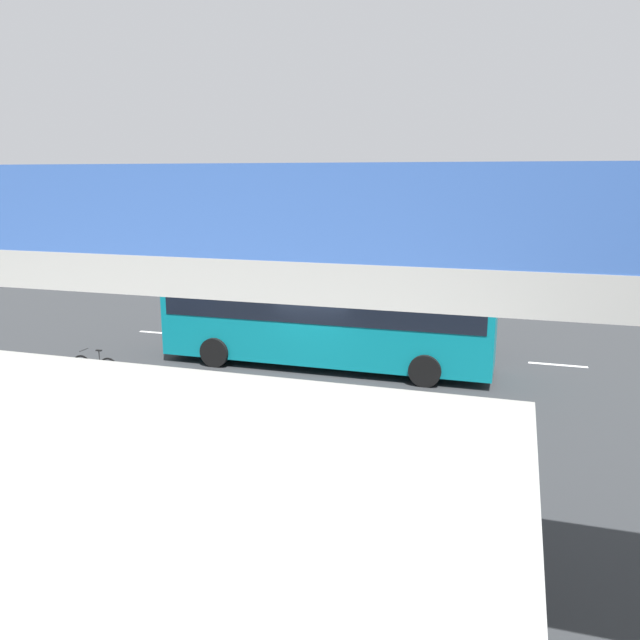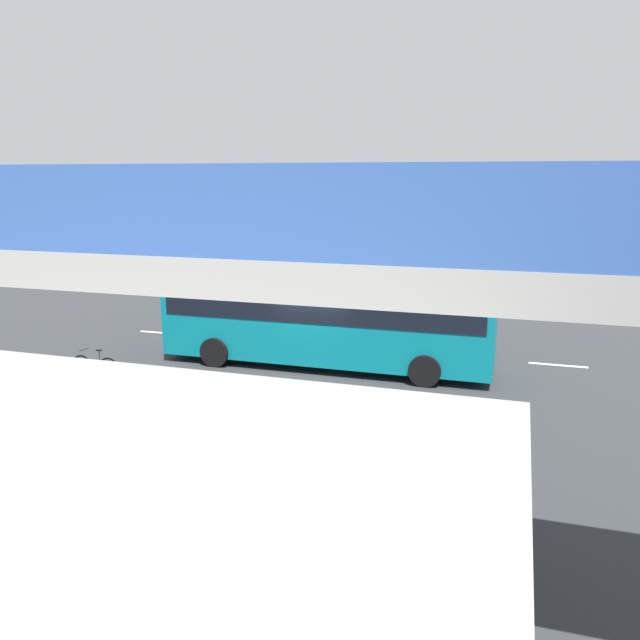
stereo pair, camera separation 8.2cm
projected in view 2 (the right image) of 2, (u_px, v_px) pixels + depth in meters
ground at (317, 370)px, 22.08m from camera, size 80.00×80.00×0.00m
city_bus at (326, 313)px, 22.25m from camera, size 11.54×2.85×3.15m
bicycle_red at (20, 376)px, 20.27m from camera, size 1.77×0.44×0.96m
bicycle_black at (95, 366)px, 21.27m from camera, size 1.77×0.44×0.96m
pedestrian at (483, 329)px, 24.22m from camera, size 0.38×0.38×1.79m
traffic_sign at (164, 288)px, 27.21m from camera, size 0.08×0.60×2.80m
lane_dash_leftmost at (558, 365)px, 22.67m from camera, size 2.00×0.20×0.01m
lane_dash_left at (444, 356)px, 23.84m from camera, size 2.00×0.20×0.01m
lane_dash_centre at (341, 347)px, 25.01m from camera, size 2.00×0.20×0.01m
lane_dash_right at (247, 340)px, 26.18m from camera, size 2.00×0.20×0.01m
lane_dash_rightmost at (161, 333)px, 27.35m from camera, size 2.00×0.20×0.01m
pedestrian_overpass at (77, 282)px, 9.78m from camera, size 28.74×2.60×6.70m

